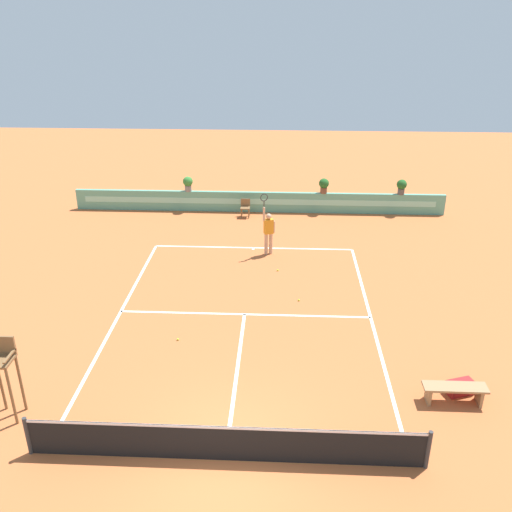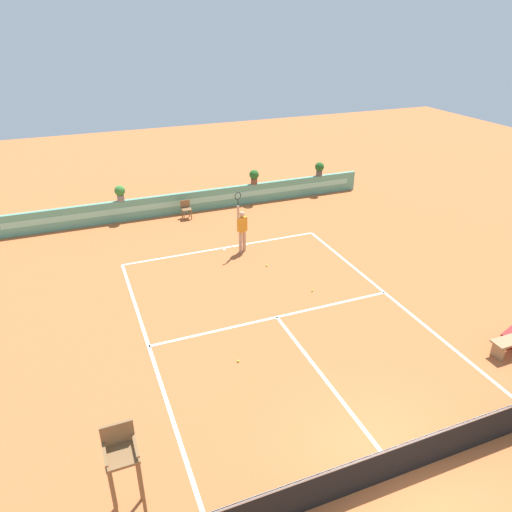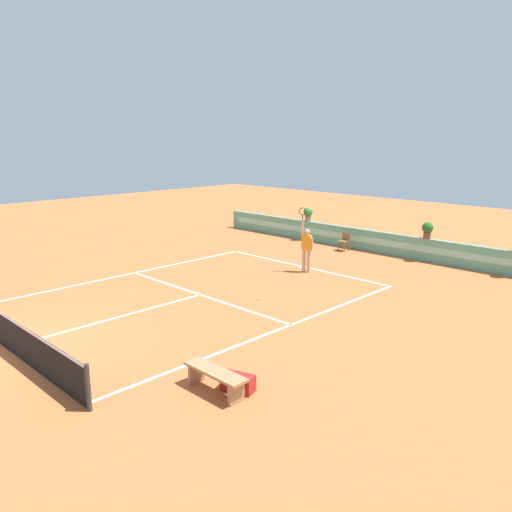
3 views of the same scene
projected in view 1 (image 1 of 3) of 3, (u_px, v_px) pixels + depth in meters
name	position (u px, v px, depth m)	size (l,w,h in m)	color
ground_plane	(244.00, 321.00, 17.79)	(60.00, 60.00, 0.00)	#BC6033
court_lines	(245.00, 309.00, 18.44)	(8.32, 11.94, 0.01)	white
net	(225.00, 442.00, 12.12)	(8.92, 0.10, 1.00)	#333333
back_wall_barrier	(258.00, 202.00, 27.04)	(18.00, 0.21, 1.00)	#599E84
umpire_chair	(3.00, 369.00, 13.17)	(0.60, 0.60, 2.14)	brown
ball_kid_chair	(245.00, 207.00, 26.41)	(0.44, 0.44, 0.85)	brown
bench_courtside	(455.00, 390.00, 13.97)	(1.60, 0.44, 0.51)	#99754C
gear_bag	(460.00, 387.00, 14.39)	(0.70, 0.36, 0.36)	maroon
tennis_player	(268.00, 230.00, 22.17)	(0.59, 0.33, 2.58)	tan
tennis_ball_near_baseline	(299.00, 300.00, 18.97)	(0.07, 0.07, 0.07)	#CCE033
tennis_ball_mid_court	(178.00, 339.00, 16.73)	(0.07, 0.07, 0.07)	#CCE033
tennis_ball_by_sideline	(278.00, 270.00, 21.12)	(0.07, 0.07, 0.07)	#CCE033
potted_plant_left	(188.00, 183.00, 26.82)	(0.48, 0.48, 0.72)	gray
potted_plant_right	(324.00, 185.00, 26.53)	(0.48, 0.48, 0.72)	brown
potted_plant_far_right	(402.00, 186.00, 26.36)	(0.48, 0.48, 0.72)	#514C47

